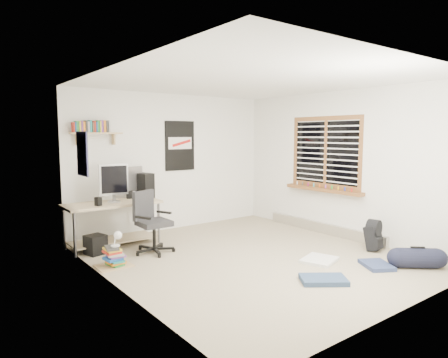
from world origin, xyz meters
TOP-DOWN VIEW (x-y plane):
  - floor at (0.00, 0.00)m, footprint 4.00×4.50m
  - ceiling at (0.00, 0.00)m, footprint 4.00×4.50m
  - back_wall at (0.00, 2.25)m, footprint 4.00×0.01m
  - left_wall at (-2.00, 0.00)m, footprint 0.01×4.50m
  - right_wall at (2.00, 0.00)m, footprint 0.01×4.50m
  - desk at (-1.37, 1.76)m, footprint 1.54×0.85m
  - monitor_left at (-1.34, 1.76)m, footprint 0.45×0.17m
  - monitor_right at (-0.90, 2.00)m, footprint 0.38×0.21m
  - pc_tower at (-0.74, 2.00)m, footprint 0.29×0.45m
  - keyboard at (-1.28, 1.77)m, footprint 0.41×0.25m
  - speaker_left at (-1.65, 1.60)m, footprint 0.11×0.11m
  - speaker_right at (-1.00, 1.97)m, footprint 0.10×0.10m
  - office_chair at (-1.01, 1.06)m, footprint 0.79×0.79m
  - wall_shelf at (-1.45, 2.14)m, footprint 0.80×0.22m
  - poster_back_wall at (0.15, 2.23)m, footprint 0.62×0.03m
  - poster_left_wall at (-1.99, 1.20)m, footprint 0.02×0.42m
  - window at (1.95, 0.30)m, footprint 0.10×1.50m
  - baseboard_heater at (1.96, 0.30)m, footprint 0.08×2.50m
  - backpack at (1.69, -0.87)m, footprint 0.31×0.26m
  - duffel_bag at (1.43, -1.68)m, footprint 0.37×0.37m
  - tshirt at (0.62, -0.72)m, footprint 0.59×0.54m
  - jeans_a at (0.03, -1.27)m, footprint 0.63×0.59m
  - jeans_b at (1.04, -1.34)m, footprint 0.51×0.55m
  - book_stack at (-1.75, 0.80)m, footprint 0.52×0.46m
  - desk_lamp at (-1.73, 0.78)m, footprint 0.14×0.21m
  - subwoofer at (-1.75, 1.50)m, footprint 0.31×0.31m

SIDE VIEW (x-z plane):
  - floor at x=0.00m, z-range -0.01..0.00m
  - tshirt at x=0.62m, z-range 0.00..0.04m
  - jeans_b at x=1.04m, z-range 0.00..0.05m
  - jeans_a at x=0.03m, z-range 0.00..0.06m
  - baseboard_heater at x=1.96m, z-range 0.00..0.18m
  - duffel_bag at x=1.43m, z-range -0.12..0.40m
  - subwoofer at x=-1.75m, z-range -0.01..0.29m
  - book_stack at x=-1.75m, z-range 0.00..0.30m
  - backpack at x=1.69m, z-range 0.02..0.38m
  - desk at x=-1.37m, z-range 0.03..0.70m
  - desk_lamp at x=-1.73m, z-range 0.28..0.48m
  - office_chair at x=-1.01m, z-range 0.02..0.96m
  - keyboard at x=-1.28m, z-range 0.67..0.69m
  - speaker_left at x=-1.65m, z-range 0.67..0.83m
  - speaker_right at x=-1.00m, z-range 0.67..0.83m
  - monitor_right at x=-0.90m, z-range 0.67..1.07m
  - pc_tower at x=-0.74m, z-range 0.67..1.11m
  - monitor_left at x=-1.34m, z-range 0.67..1.15m
  - back_wall at x=0.00m, z-range 0.00..2.50m
  - left_wall at x=-2.00m, z-range 0.00..2.50m
  - right_wall at x=2.00m, z-range 0.00..2.50m
  - window at x=1.95m, z-range 0.82..2.08m
  - poster_left_wall at x=-1.99m, z-range 1.20..1.80m
  - poster_back_wall at x=0.15m, z-range 1.09..2.01m
  - wall_shelf at x=-1.45m, z-range 1.66..1.90m
  - ceiling at x=0.00m, z-range 2.50..2.51m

